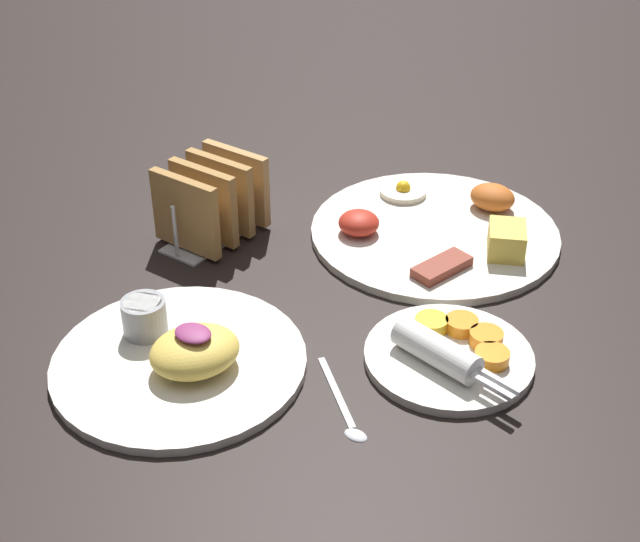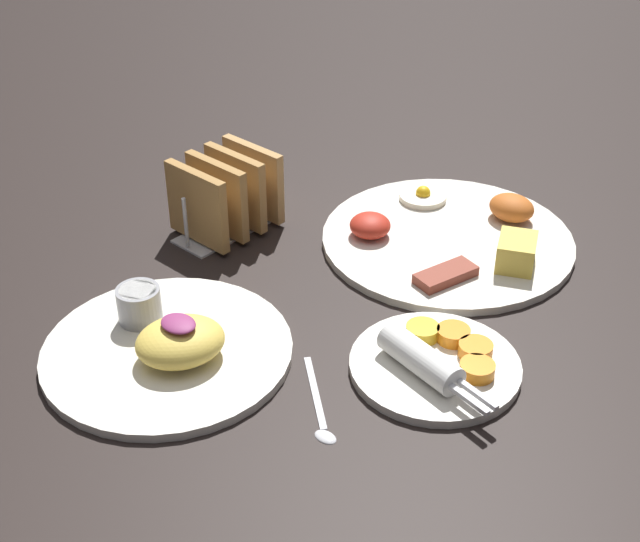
{
  "view_description": "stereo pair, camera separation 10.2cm",
  "coord_description": "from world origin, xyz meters",
  "px_view_note": "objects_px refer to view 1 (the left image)",
  "views": [
    {
      "loc": [
        0.53,
        -0.68,
        0.59
      ],
      "look_at": [
        0.04,
        0.02,
        0.03
      ],
      "focal_mm": 50.0,
      "sensor_mm": 36.0,
      "label": 1
    },
    {
      "loc": [
        0.61,
        -0.62,
        0.59
      ],
      "look_at": [
        0.04,
        0.02,
        0.03
      ],
      "focal_mm": 50.0,
      "sensor_mm": 36.0,
      "label": 2
    }
  ],
  "objects_px": {
    "plate_condiments": "(449,352)",
    "plate_foreground": "(180,354)",
    "plate_breakfast": "(438,229)",
    "toast_rack": "(213,202)"
  },
  "relations": [
    {
      "from": "plate_breakfast",
      "to": "toast_rack",
      "type": "bearing_deg",
      "value": -145.37
    },
    {
      "from": "plate_breakfast",
      "to": "plate_foreground",
      "type": "bearing_deg",
      "value": -103.27
    },
    {
      "from": "plate_condiments",
      "to": "plate_foreground",
      "type": "xyz_separation_m",
      "value": [
        -0.22,
        -0.17,
        0.0
      ]
    },
    {
      "from": "toast_rack",
      "to": "plate_breakfast",
      "type": "bearing_deg",
      "value": 34.63
    },
    {
      "from": "toast_rack",
      "to": "plate_condiments",
      "type": "bearing_deg",
      "value": -8.57
    },
    {
      "from": "plate_breakfast",
      "to": "plate_condiments",
      "type": "bearing_deg",
      "value": -58.74
    },
    {
      "from": "plate_foreground",
      "to": "toast_rack",
      "type": "relative_size",
      "value": 1.79
    },
    {
      "from": "plate_breakfast",
      "to": "plate_foreground",
      "type": "height_order",
      "value": "plate_foreground"
    },
    {
      "from": "plate_foreground",
      "to": "toast_rack",
      "type": "distance_m",
      "value": 0.27
    },
    {
      "from": "plate_condiments",
      "to": "plate_foreground",
      "type": "distance_m",
      "value": 0.28
    }
  ]
}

